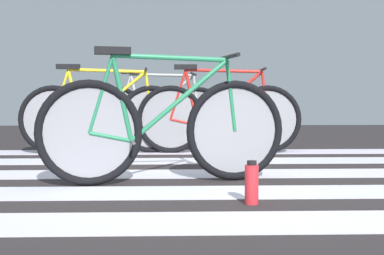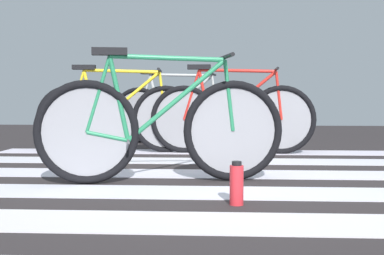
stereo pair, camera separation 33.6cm
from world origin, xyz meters
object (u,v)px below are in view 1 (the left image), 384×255
Objects in this scene: bicycle_2_of_4 at (219,117)px; water_bottle at (251,183)px; bicycle_3_of_4 at (102,117)px; bicycle_4_of_4 at (158,113)px; bicycle_1_of_4 at (164,128)px.

bicycle_2_of_4 is 2.55m from water_bottle.
bicycle_3_of_4 is at bearing 114.99° from water_bottle.
bicycle_4_of_4 is (0.54, 1.10, 0.00)m from bicycle_3_of_4.
water_bottle is at bearing -71.86° from bicycle_4_of_4.
bicycle_1_of_4 and bicycle_2_of_4 have the same top height.
bicycle_1_of_4 and bicycle_4_of_4 have the same top height.
bicycle_2_of_4 is at bearing -50.73° from bicycle_4_of_4.
bicycle_3_of_4 is 2.83m from water_bottle.
bicycle_1_of_4 is 7.00× the size of water_bottle.
bicycle_2_of_4 is (0.53, 1.83, 0.00)m from bicycle_1_of_4.
bicycle_3_of_4 is (-1.22, 0.02, 0.00)m from bicycle_2_of_4.
water_bottle is (-0.03, -2.53, -0.27)m from bicycle_2_of_4.
water_bottle is at bearing -69.20° from bicycle_3_of_4.
bicycle_4_of_4 is 3.72m from water_bottle.
bicycle_4_of_4 is at bearing 100.06° from water_bottle.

